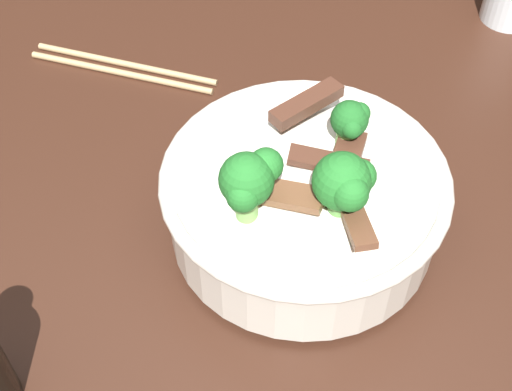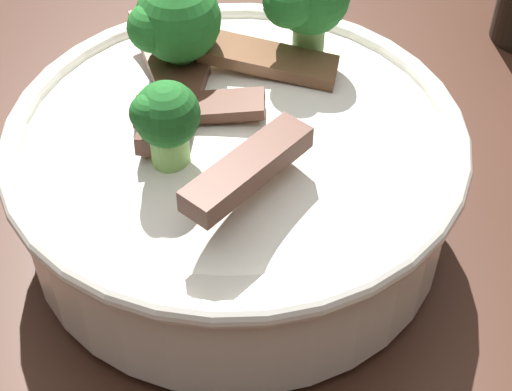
% 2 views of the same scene
% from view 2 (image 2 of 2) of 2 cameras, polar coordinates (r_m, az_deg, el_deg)
% --- Properties ---
extents(dining_table, '(1.14, 0.93, 0.76)m').
position_cam_2_polar(dining_table, '(0.51, 5.87, -11.92)').
color(dining_table, '#381E14').
rests_on(dining_table, ground).
extents(rice_bowl, '(0.24, 0.24, 0.14)m').
position_cam_2_polar(rice_bowl, '(0.42, -1.49, 2.66)').
color(rice_bowl, silver).
rests_on(rice_bowl, dining_table).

